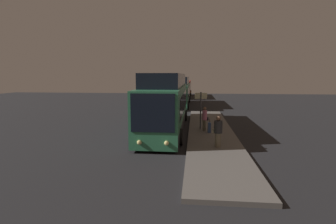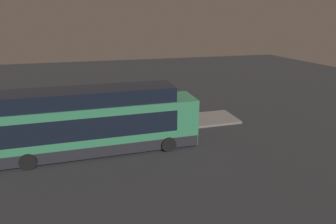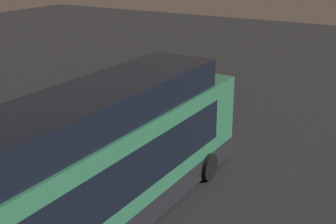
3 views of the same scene
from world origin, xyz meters
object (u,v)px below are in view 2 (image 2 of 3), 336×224
suitcase (118,123)px  sign_post (102,110)px  passenger_waiting (163,112)px  bus_lead (95,124)px  passenger_boarding (111,119)px

suitcase → sign_post: 1.82m
passenger_waiting → suitcase: passenger_waiting is taller
bus_lead → passenger_boarding: bus_lead is taller
bus_lead → sign_post: (0.50, 2.46, 0.02)m
passenger_waiting → bus_lead: bearing=93.3°
passenger_boarding → sign_post: 1.01m
passenger_waiting → suitcase: bearing=64.8°
passenger_boarding → passenger_waiting: 4.10m
passenger_boarding → passenger_waiting: size_ratio=0.99×
suitcase → sign_post: size_ratio=0.35×
passenger_boarding → suitcase: passenger_boarding is taller
passenger_boarding → sign_post: bearing=145.6°
bus_lead → passenger_boarding: (1.08, 2.73, -0.75)m
passenger_boarding → suitcase: bearing=-28.6°
bus_lead → suitcase: bus_lead is taller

